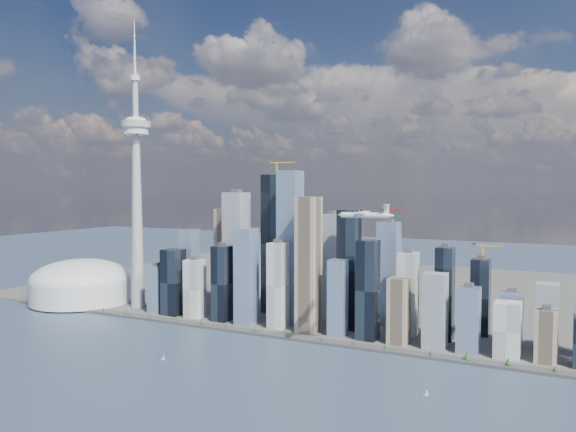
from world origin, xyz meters
The scene contains 10 objects.
ground centered at (0.00, 0.00, 0.00)m, with size 4000.00×4000.00×0.00m, color #2F3E53.
seawall centered at (0.00, 250.00, 2.00)m, with size 1100.00×22.00×4.00m, color #383838.
land centered at (0.00, 700.00, 1.50)m, with size 1400.00×900.00×3.00m, color #4C4C47.
shoreline_trees centered at (0.00, 250.00, 8.78)m, with size 960.53×7.20×8.80m.
skyscraper_cluster centered at (59.61, 336.81, 87.90)m, with size 736.00×142.00×281.62m.
needle_tower centered at (-300.00, 310.00, 235.84)m, with size 56.00×56.00×550.50m.
dome_stadium centered at (-440.00, 300.00, 39.44)m, with size 200.00×200.00×86.00m.
airplane centered at (208.68, 169.86, 200.52)m, with size 74.22×65.82×18.09m.
sailboat_west centered at (-46.38, 75.52, 2.99)m, with size 6.72×2.15×9.32m.
sailboat_east centered at (304.74, 105.98, 2.69)m, with size 6.07×2.15×8.39m.
Camera 1 is at (445.50, -521.20, 236.49)m, focal length 35.00 mm.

